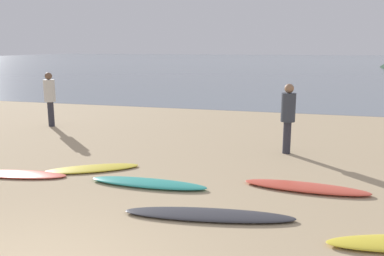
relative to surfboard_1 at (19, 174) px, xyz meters
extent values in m
cube|color=tan|center=(2.60, 6.25, -0.13)|extent=(120.00, 120.00, 0.20)
cube|color=slate|center=(2.60, 59.45, -0.03)|extent=(140.00, 100.00, 0.01)
ellipsoid|color=#D84C38|center=(0.00, 0.00, 0.00)|extent=(2.07, 0.83, 0.06)
ellipsoid|color=yellow|center=(1.24, 0.74, 0.00)|extent=(1.99, 1.49, 0.07)
ellipsoid|color=teal|center=(2.76, 0.15, 0.02)|extent=(2.31, 0.52, 0.10)
ellipsoid|color=#333338|center=(4.20, -0.96, 0.01)|extent=(2.71, 0.89, 0.08)
ellipsoid|color=#D84C38|center=(5.65, 0.71, 0.02)|extent=(2.29, 0.68, 0.09)
cylinder|color=#2D2D38|center=(-2.41, 4.69, 0.38)|extent=(0.20, 0.20, 0.82)
cylinder|color=beige|center=(-2.41, 4.69, 1.14)|extent=(0.35, 0.35, 0.71)
sphere|color=brown|center=(-2.41, 4.69, 1.61)|extent=(0.23, 0.23, 0.23)
cylinder|color=#2D2D38|center=(5.18, 3.26, 0.37)|extent=(0.19, 0.19, 0.80)
cylinder|color=#333842|center=(5.18, 3.26, 1.11)|extent=(0.35, 0.35, 0.69)
sphere|color=#936B4C|center=(5.18, 3.26, 1.57)|extent=(0.22, 0.22, 0.22)
camera|label=1|loc=(5.51, -6.72, 2.59)|focal=38.04mm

